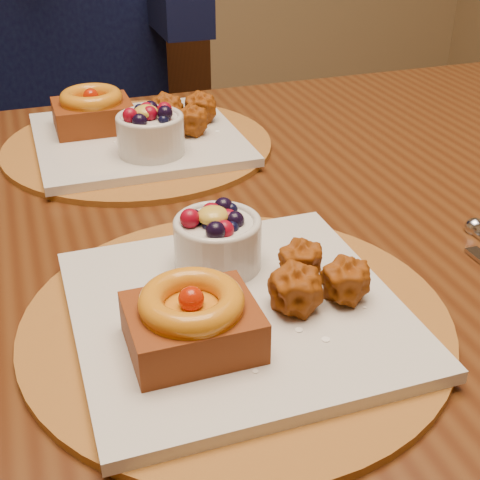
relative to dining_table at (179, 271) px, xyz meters
name	(u,v)px	position (x,y,z in m)	size (l,w,h in m)	color
dining_table	(179,271)	(0.00, 0.00, 0.00)	(1.60, 0.90, 0.76)	#3A1A0A
place_setting_near	(233,301)	(0.00, -0.22, 0.10)	(0.38, 0.38, 0.08)	brown
place_setting_far	(136,133)	(0.00, 0.22, 0.10)	(0.38, 0.38, 0.09)	brown
chair_far	(164,128)	(0.17, 0.83, -0.13)	(0.62, 0.62, 0.99)	black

